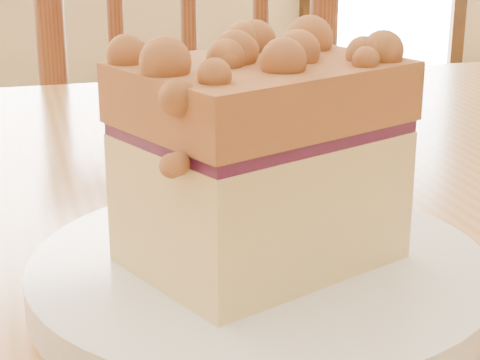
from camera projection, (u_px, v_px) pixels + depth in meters
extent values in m
cube|color=#BF824A|center=(363.00, 205.00, 0.63)|extent=(1.34, 0.96, 0.04)
cube|color=brown|center=(190.00, 213.00, 1.36)|extent=(0.54, 0.54, 0.04)
cylinder|color=brown|center=(280.00, 300.00, 1.62)|extent=(0.04, 0.04, 0.45)
cylinder|color=brown|center=(98.00, 307.00, 1.59)|extent=(0.04, 0.04, 0.45)
cylinder|color=brown|center=(321.00, 94.00, 1.11)|extent=(0.04, 0.04, 0.48)
cylinder|color=brown|center=(55.00, 99.00, 1.09)|extent=(0.04, 0.04, 0.48)
cylinder|color=brown|center=(260.00, 103.00, 1.11)|extent=(0.02, 0.02, 0.42)
cylinder|color=brown|center=(190.00, 104.00, 1.10)|extent=(0.02, 0.02, 0.42)
cylinder|color=brown|center=(120.00, 106.00, 1.10)|extent=(0.02, 0.02, 0.42)
cylinder|color=white|center=(260.00, 275.00, 0.44)|extent=(0.25, 0.25, 0.02)
cylinder|color=white|center=(260.00, 286.00, 0.44)|extent=(0.17, 0.17, 0.01)
cube|color=#DAC07B|center=(261.00, 197.00, 0.43)|extent=(0.15, 0.13, 0.07)
cube|color=#451331|center=(261.00, 127.00, 0.42)|extent=(0.15, 0.13, 0.01)
cube|color=#995630|center=(262.00, 92.00, 0.41)|extent=(0.15, 0.13, 0.03)
sphere|color=#995630|center=(303.00, 63.00, 0.38)|extent=(0.02, 0.02, 0.02)
sphere|color=#995630|center=(271.00, 44.00, 0.43)|extent=(0.02, 0.02, 0.02)
sphere|color=#995630|center=(268.00, 61.00, 0.38)|extent=(0.02, 0.02, 0.02)
sphere|color=#995630|center=(277.00, 67.00, 0.38)|extent=(0.02, 0.02, 0.02)
sphere|color=#995630|center=(143.00, 60.00, 0.39)|extent=(0.01, 0.01, 0.01)
sphere|color=#995630|center=(309.00, 45.00, 0.44)|extent=(0.02, 0.02, 0.02)
sphere|color=#995630|center=(156.00, 52.00, 0.41)|extent=(0.02, 0.02, 0.02)
sphere|color=#995630|center=(211.00, 58.00, 0.39)|extent=(0.02, 0.02, 0.02)
sphere|color=#995630|center=(270.00, 51.00, 0.41)|extent=(0.03, 0.03, 0.03)
sphere|color=#995630|center=(310.00, 40.00, 0.44)|extent=(0.02, 0.02, 0.02)
sphere|color=#995630|center=(330.00, 48.00, 0.42)|extent=(0.02, 0.02, 0.02)
sphere|color=#995630|center=(225.00, 78.00, 0.35)|extent=(0.02, 0.02, 0.02)
sphere|color=#995630|center=(354.00, 49.00, 0.43)|extent=(0.01, 0.01, 0.01)
sphere|color=#995630|center=(252.00, 52.00, 0.42)|extent=(0.01, 0.01, 0.01)
sphere|color=#995630|center=(381.00, 52.00, 0.41)|extent=(0.02, 0.02, 0.02)
sphere|color=#995630|center=(237.00, 68.00, 0.38)|extent=(0.01, 0.01, 0.01)
sphere|color=#995630|center=(212.00, 72.00, 0.36)|extent=(0.02, 0.02, 0.02)
sphere|color=#995630|center=(288.00, 53.00, 0.40)|extent=(0.03, 0.03, 0.03)
sphere|color=#995630|center=(313.00, 50.00, 0.42)|extent=(0.01, 0.01, 0.01)
sphere|color=#995630|center=(236.00, 56.00, 0.41)|extent=(0.01, 0.01, 0.01)
sphere|color=#995630|center=(354.00, 46.00, 0.43)|extent=(0.02, 0.02, 0.02)
sphere|color=#995630|center=(258.00, 48.00, 0.43)|extent=(0.02, 0.02, 0.02)
sphere|color=#995630|center=(126.00, 122.00, 0.39)|extent=(0.01, 0.01, 0.01)
sphere|color=#995630|center=(125.00, 118.00, 0.40)|extent=(0.01, 0.01, 0.01)
sphere|color=#995630|center=(148.00, 123.00, 0.38)|extent=(0.01, 0.01, 0.01)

